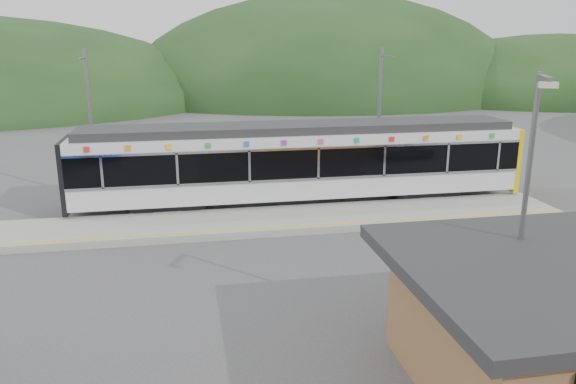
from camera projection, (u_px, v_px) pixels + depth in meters
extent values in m
plane|color=#4C4C4F|center=(269.00, 254.00, 20.05)|extent=(120.00, 120.00, 0.00)
ellipsoid|color=#1E3D19|center=(327.00, 96.00, 74.06)|extent=(52.00, 39.00, 26.00)
ellipsoid|color=#1E3D19|center=(552.00, 97.00, 73.53)|extent=(44.00, 33.00, 16.00)
cube|color=#9E9E99|center=(257.00, 222.00, 23.13)|extent=(26.00, 3.20, 0.30)
cube|color=yellow|center=(261.00, 228.00, 21.86)|extent=(26.00, 0.10, 0.01)
cube|color=black|center=(168.00, 204.00, 25.01)|extent=(3.20, 2.20, 0.56)
cube|color=black|center=(421.00, 191.00, 27.14)|extent=(3.20, 2.20, 0.56)
cube|color=silver|center=(300.00, 182.00, 25.88)|extent=(20.00, 2.90, 0.92)
cube|color=black|center=(300.00, 157.00, 25.56)|extent=(20.00, 2.96, 1.45)
cube|color=silver|center=(307.00, 179.00, 24.32)|extent=(20.00, 0.05, 0.10)
cube|color=silver|center=(307.00, 149.00, 23.96)|extent=(20.00, 0.05, 0.10)
cube|color=silver|center=(300.00, 136.00, 25.31)|extent=(20.00, 2.90, 0.45)
cube|color=#2D2D30|center=(300.00, 127.00, 25.20)|extent=(19.40, 2.50, 0.36)
cube|color=yellow|center=(502.00, 156.00, 27.45)|extent=(0.24, 2.92, 3.00)
cube|color=black|center=(68.00, 173.00, 23.85)|extent=(0.20, 2.92, 3.00)
cube|color=silver|center=(102.00, 172.00, 22.63)|extent=(0.10, 0.05, 1.35)
cube|color=silver|center=(177.00, 169.00, 23.16)|extent=(0.10, 0.05, 1.35)
cube|color=silver|center=(250.00, 166.00, 23.69)|extent=(0.10, 0.05, 1.35)
cube|color=silver|center=(318.00, 164.00, 24.23)|extent=(0.10, 0.05, 1.35)
cube|color=silver|center=(385.00, 161.00, 24.76)|extent=(0.10, 0.05, 1.35)
cube|color=silver|center=(448.00, 158.00, 25.30)|extent=(0.10, 0.05, 1.35)
cube|color=silver|center=(498.00, 156.00, 25.74)|extent=(0.10, 0.05, 1.35)
cube|color=red|center=(87.00, 150.00, 22.29)|extent=(0.22, 0.04, 0.22)
cube|color=orange|center=(128.00, 148.00, 22.58)|extent=(0.22, 0.04, 0.22)
cube|color=yellow|center=(169.00, 147.00, 22.86)|extent=(0.22, 0.04, 0.22)
cube|color=green|center=(208.00, 145.00, 23.15)|extent=(0.22, 0.04, 0.22)
cube|color=blue|center=(247.00, 144.00, 23.43)|extent=(0.22, 0.04, 0.22)
cube|color=purple|center=(284.00, 143.00, 23.72)|extent=(0.22, 0.04, 0.22)
cube|color=#E54C8C|center=(321.00, 142.00, 24.00)|extent=(0.22, 0.04, 0.22)
cube|color=#19A5A5|center=(357.00, 140.00, 24.29)|extent=(0.22, 0.04, 0.22)
cube|color=red|center=(392.00, 139.00, 24.57)|extent=(0.22, 0.04, 0.22)
cube|color=orange|center=(426.00, 138.00, 24.86)|extent=(0.22, 0.04, 0.22)
cube|color=yellow|center=(460.00, 137.00, 25.14)|extent=(0.22, 0.04, 0.22)
cube|color=green|center=(492.00, 136.00, 25.43)|extent=(0.22, 0.04, 0.22)
cylinder|color=slate|center=(91.00, 126.00, 26.02)|extent=(0.18, 0.18, 7.00)
cube|color=slate|center=(82.00, 58.00, 24.44)|extent=(0.08, 1.80, 0.08)
cylinder|color=slate|center=(379.00, 119.00, 28.51)|extent=(0.18, 0.18, 7.00)
cube|color=slate|center=(387.00, 57.00, 26.93)|extent=(0.08, 1.80, 0.08)
cylinder|color=slate|center=(523.00, 223.00, 12.84)|extent=(0.12, 0.12, 6.78)
cube|color=slate|center=(555.00, 79.00, 11.48)|extent=(0.58, 1.08, 0.12)
cube|color=silver|center=(571.00, 85.00, 11.02)|extent=(0.39, 0.31, 0.12)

